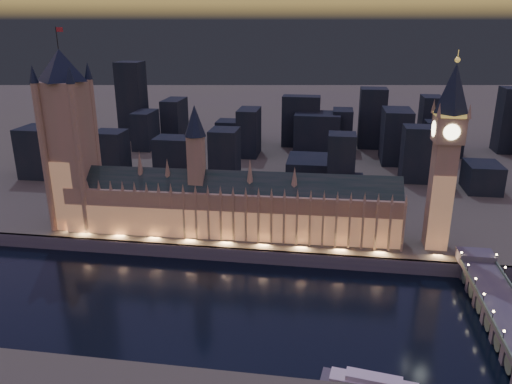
# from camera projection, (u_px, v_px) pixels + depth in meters

# --- Properties ---
(ground_plane) EXTENTS (2000.00, 2000.00, 0.00)m
(ground_plane) POSITION_uv_depth(u_px,v_px,m) (230.00, 299.00, 248.10)
(ground_plane) COLOR black
(ground_plane) RESTS_ON ground
(north_bank) EXTENTS (2000.00, 960.00, 8.00)m
(north_bank) POSITION_uv_depth(u_px,v_px,m) (300.00, 112.00, 732.79)
(north_bank) COLOR #4D4C44
(north_bank) RESTS_ON ground
(embankment_wall) EXTENTS (2000.00, 2.50, 8.00)m
(embankment_wall) POSITION_uv_depth(u_px,v_px,m) (244.00, 256.00, 285.11)
(embankment_wall) COLOR #484658
(embankment_wall) RESTS_ON ground
(palace_of_westminster) EXTENTS (202.00, 25.15, 78.00)m
(palace_of_westminster) POSITION_uv_depth(u_px,v_px,m) (229.00, 205.00, 298.95)
(palace_of_westminster) COLOR gray
(palace_of_westminster) RESTS_ON north_bank
(victoria_tower) EXTENTS (31.68, 31.68, 119.96)m
(victoria_tower) POSITION_uv_depth(u_px,v_px,m) (69.00, 133.00, 299.43)
(victoria_tower) COLOR gray
(victoria_tower) RESTS_ON north_bank
(elizabeth_tower) EXTENTS (18.00, 18.00, 109.25)m
(elizabeth_tower) POSITION_uv_depth(u_px,v_px,m) (447.00, 143.00, 268.25)
(elizabeth_tower) COLOR gray
(elizabeth_tower) RESTS_ON north_bank
(westminster_bridge) EXTENTS (18.59, 113.00, 15.90)m
(westminster_bridge) POSITION_uv_depth(u_px,v_px,m) (502.00, 314.00, 225.12)
(westminster_bridge) COLOR #484658
(westminster_bridge) RESTS_ON ground
(river_boat) EXTENTS (40.70, 15.07, 4.50)m
(river_boat) POSITION_uv_depth(u_px,v_px,m) (374.00, 383.00, 188.80)
(river_boat) COLOR #484658
(river_boat) RESTS_ON ground
(city_backdrop) EXTENTS (472.12, 215.63, 82.24)m
(city_backdrop) POSITION_uv_depth(u_px,v_px,m) (319.00, 134.00, 465.32)
(city_backdrop) COLOR black
(city_backdrop) RESTS_ON north_bank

